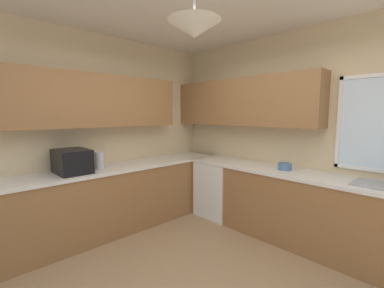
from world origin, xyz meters
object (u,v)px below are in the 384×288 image
(microwave, at_px, (72,161))
(kettle, at_px, (100,160))
(dishwasher, at_px, (219,189))
(bowl, at_px, (285,167))

(microwave, relative_size, kettle, 2.08)
(microwave, height_order, kettle, microwave)
(microwave, xyz_separation_m, kettle, (0.02, 0.34, -0.03))
(kettle, bearing_deg, microwave, -93.38)
(dishwasher, bearing_deg, kettle, -110.82)
(dishwasher, distance_m, microwave, 2.21)
(dishwasher, height_order, microwave, microwave)
(microwave, height_order, bowl, microwave)
(kettle, relative_size, bowl, 1.33)
(bowl, bearing_deg, microwave, -130.12)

